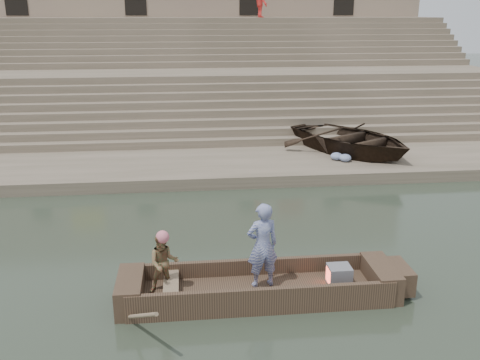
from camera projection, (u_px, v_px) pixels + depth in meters
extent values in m
plane|color=#2A3729|center=(156.00, 283.00, 11.26)|extent=(120.00, 120.00, 0.00)
cube|color=gray|center=(166.00, 168.00, 18.77)|extent=(32.00, 4.00, 0.40)
cube|color=gray|center=(169.00, 101.00, 25.50)|extent=(32.00, 3.00, 2.80)
cube|color=gray|center=(171.00, 62.00, 31.76)|extent=(32.00, 3.00, 5.20)
cube|color=gray|center=(167.00, 149.00, 20.85)|extent=(32.00, 0.50, 0.70)
cube|color=gray|center=(167.00, 142.00, 21.28)|extent=(32.00, 0.50, 1.00)
cube|color=gray|center=(168.00, 136.00, 21.71)|extent=(32.00, 0.50, 1.30)
cube|color=gray|center=(168.00, 130.00, 22.13)|extent=(32.00, 0.50, 1.60)
cube|color=gray|center=(168.00, 124.00, 22.56)|extent=(32.00, 0.50, 1.90)
cube|color=gray|center=(168.00, 118.00, 22.99)|extent=(32.00, 0.50, 2.20)
cube|color=gray|center=(168.00, 112.00, 23.41)|extent=(32.00, 0.50, 2.50)
cube|color=gray|center=(168.00, 107.00, 23.84)|extent=(32.00, 0.50, 2.80)
cube|color=gray|center=(170.00, 93.00, 27.11)|extent=(32.00, 0.50, 3.10)
cube|color=gray|center=(170.00, 88.00, 27.54)|extent=(32.00, 0.50, 3.40)
cube|color=gray|center=(170.00, 84.00, 27.96)|extent=(32.00, 0.50, 3.70)
cube|color=gray|center=(170.00, 80.00, 28.39)|extent=(32.00, 0.50, 4.00)
cube|color=gray|center=(170.00, 76.00, 28.82)|extent=(32.00, 0.50, 4.30)
cube|color=gray|center=(170.00, 72.00, 29.24)|extent=(32.00, 0.50, 4.60)
cube|color=gray|center=(170.00, 69.00, 29.67)|extent=(32.00, 0.50, 4.90)
cube|color=gray|center=(170.00, 65.00, 30.10)|extent=(32.00, 0.50, 5.20)
cube|color=#9B8469|center=(170.00, 10.00, 34.62)|extent=(32.00, 5.00, 11.20)
cube|color=brown|center=(258.00, 293.00, 10.65)|extent=(5.00, 1.30, 0.22)
cube|color=brown|center=(263.00, 302.00, 10.02)|extent=(5.20, 0.12, 0.56)
cube|color=brown|center=(254.00, 271.00, 11.19)|extent=(5.20, 0.12, 0.56)
cube|color=brown|center=(130.00, 292.00, 10.34)|extent=(0.50, 1.30, 0.60)
cube|color=brown|center=(381.00, 278.00, 10.86)|extent=(0.50, 1.30, 0.60)
cube|color=brown|center=(399.00, 276.00, 10.89)|extent=(0.35, 0.90, 0.50)
cube|color=#937A5B|center=(171.00, 285.00, 10.39)|extent=(0.30, 1.20, 0.08)
cylinder|color=#937A5B|center=(134.00, 316.00, 9.50)|extent=(1.03, 2.10, 1.36)
sphere|color=#E16F7E|center=(162.00, 237.00, 10.17)|extent=(0.26, 0.26, 0.26)
imported|color=navy|center=(262.00, 245.00, 10.47)|extent=(0.72, 0.55, 1.78)
imported|color=#2B8144|center=(164.00, 263.00, 10.34)|extent=(0.64, 0.52, 1.23)
cube|color=slate|center=(339.00, 275.00, 10.73)|extent=(0.46, 0.42, 0.40)
cube|color=#E5593F|center=(329.00, 276.00, 10.71)|extent=(0.04, 0.34, 0.32)
imported|color=#2D2116|center=(351.00, 139.00, 19.96)|extent=(5.90, 6.40, 1.08)
imported|color=red|center=(261.00, 1.00, 30.37)|extent=(1.00, 1.35, 1.87)
ellipsoid|color=#3F5999|center=(345.00, 158.00, 18.89)|extent=(0.44, 0.44, 0.26)
ellipsoid|color=#3F5999|center=(337.00, 156.00, 19.09)|extent=(0.44, 0.44, 0.26)
ellipsoid|color=#3F5999|center=(362.00, 157.00, 19.05)|extent=(0.44, 0.44, 0.26)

